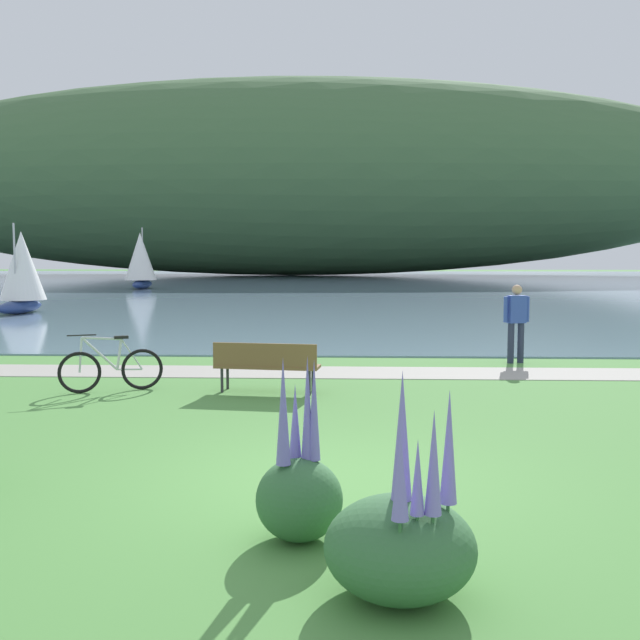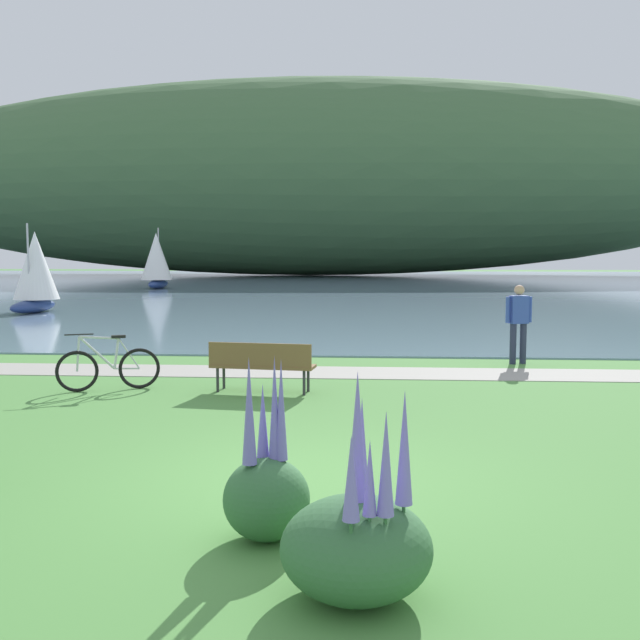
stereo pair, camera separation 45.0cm
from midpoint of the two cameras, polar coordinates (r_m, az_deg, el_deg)
The scene contains 11 objects.
ground_plane at distance 7.97m, azimuth 0.08°, elevation -12.32°, with size 200.00×200.00×0.00m, color #518E42.
bay_water at distance 56.94m, azimuth 3.46°, elevation 2.77°, with size 180.00×80.00×0.04m, color #7A99B2.
distant_hillside at distance 79.64m, azimuth -0.77°, elevation 10.80°, with size 97.73×28.00×20.32m, color #42663D.
shoreline_path at distance 14.90m, azimuth 1.94°, elevation -4.06°, with size 60.00×1.50×0.01m, color #A39E93.
park_bench_near_camera at distance 12.74m, azimuth -3.51°, elevation -3.30°, with size 1.85×0.70×0.88m.
bicycle_leaning_near_bench at distance 13.41m, azimuth -15.07°, elevation -3.57°, with size 1.66×0.73×1.01m.
person_at_shoreline at distance 16.60m, azimuth 15.80°, elevation 0.08°, with size 0.59×0.32×1.71m.
echium_bush_closest_to_camera at distance 6.33m, azimuth -2.05°, elevation -12.95°, with size 0.73×0.73×1.56m.
echium_bush_mid_cluster at distance 5.36m, azimuth 5.39°, elevation -16.65°, with size 1.06×1.06×1.61m.
sailboat_nearest_to_shore at distance 31.44m, azimuth -20.69°, elevation 3.56°, with size 1.93×3.06×3.51m.
sailboat_mid_bay at distance 50.20m, azimuth -12.22°, elevation 4.54°, with size 2.09×3.46×4.04m.
Camera 2 is at (0.74, -7.57, 2.40)m, focal length 41.56 mm.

